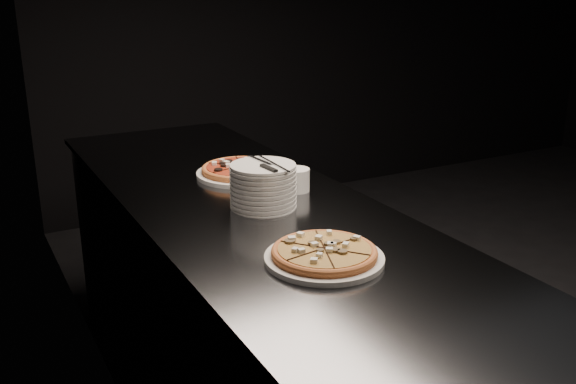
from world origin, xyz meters
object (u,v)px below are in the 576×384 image
counter (257,333)px  pizza_tomato (242,170)px  cutlery (268,164)px  ramekin (296,179)px  plate_stack (263,186)px  pizza_mushroom (324,254)px

counter → pizza_tomato: 0.59m
cutlery → ramekin: (0.16, 0.11, -0.10)m
plate_stack → pizza_tomato: bearing=76.9°
pizza_mushroom → plate_stack: plate_stack is taller
counter → pizza_tomato: pizza_tomato is taller
pizza_mushroom → pizza_tomato: size_ratio=0.88×
pizza_mushroom → ramekin: bearing=68.0°
pizza_tomato → cutlery: 0.38m
pizza_mushroom → ramekin: (0.22, 0.53, 0.02)m
counter → plate_stack: bearing=-45.3°
counter → plate_stack: size_ratio=11.83×
plate_stack → cutlery: cutlery is taller
cutlery → pizza_mushroom: bearing=-102.3°
counter → cutlery: (0.03, -0.04, 0.60)m
pizza_mushroom → ramekin: size_ratio=3.53×
pizza_tomato → cutlery: size_ratio=1.63×
pizza_tomato → plate_stack: plate_stack is taller
counter → plate_stack: 0.53m
cutlery → ramekin: cutlery is taller
pizza_mushroom → pizza_tomato: (0.13, 0.78, 0.00)m
pizza_mushroom → cutlery: 0.45m
pizza_tomato → ramekin: bearing=-70.1°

